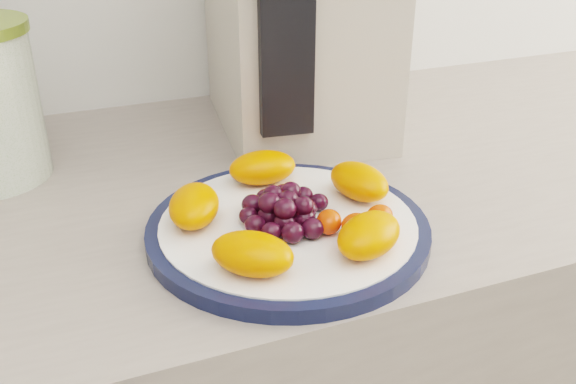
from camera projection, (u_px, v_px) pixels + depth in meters
name	position (u px, v px, depth m)	size (l,w,h in m)	color
plate_rim	(288.00, 229.00, 0.65)	(0.28, 0.28, 0.01)	#101633
plate_face	(288.00, 229.00, 0.65)	(0.26, 0.26, 0.02)	white
appliance_panel	(286.00, 18.00, 0.70)	(0.06, 0.02, 0.27)	black
fruit_plate	(292.00, 208.00, 0.63)	(0.25, 0.24, 0.04)	#F55A00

